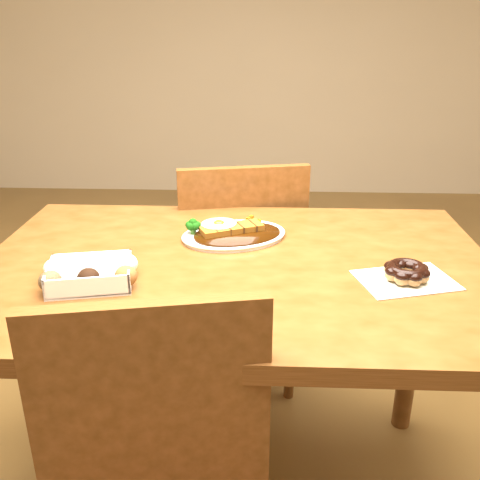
{
  "coord_description": "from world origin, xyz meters",
  "views": [
    {
      "loc": [
        0.06,
        -1.13,
        1.27
      ],
      "look_at": [
        0.01,
        -0.01,
        0.81
      ],
      "focal_mm": 40.0,
      "sensor_mm": 36.0,
      "label": 1
    }
  ],
  "objects_px": {
    "table": "(237,300)",
    "chair_far": "(238,269)",
    "katsu_curry_plate": "(232,233)",
    "pon_de_ring": "(406,272)",
    "donut_box": "(90,273)"
  },
  "relations": [
    {
      "from": "table",
      "to": "chair_far",
      "type": "height_order",
      "value": "chair_far"
    },
    {
      "from": "katsu_curry_plate",
      "to": "pon_de_ring",
      "type": "distance_m",
      "value": 0.45
    },
    {
      "from": "chair_far",
      "to": "katsu_curry_plate",
      "type": "relative_size",
      "value": 2.75
    },
    {
      "from": "table",
      "to": "donut_box",
      "type": "distance_m",
      "value": 0.35
    },
    {
      "from": "table",
      "to": "katsu_curry_plate",
      "type": "height_order",
      "value": "katsu_curry_plate"
    },
    {
      "from": "chair_far",
      "to": "pon_de_ring",
      "type": "distance_m",
      "value": 0.79
    },
    {
      "from": "chair_far",
      "to": "donut_box",
      "type": "relative_size",
      "value": 4.16
    },
    {
      "from": "donut_box",
      "to": "table",
      "type": "bearing_deg",
      "value": 21.77
    },
    {
      "from": "chair_far",
      "to": "donut_box",
      "type": "distance_m",
      "value": 0.78
    },
    {
      "from": "table",
      "to": "pon_de_ring",
      "type": "height_order",
      "value": "pon_de_ring"
    },
    {
      "from": "table",
      "to": "chair_far",
      "type": "bearing_deg",
      "value": 92.48
    },
    {
      "from": "katsu_curry_plate",
      "to": "pon_de_ring",
      "type": "xyz_separation_m",
      "value": [
        0.39,
        -0.23,
        0.01
      ]
    },
    {
      "from": "donut_box",
      "to": "pon_de_ring",
      "type": "xyz_separation_m",
      "value": [
        0.68,
        0.04,
        -0.0
      ]
    },
    {
      "from": "table",
      "to": "chair_far",
      "type": "xyz_separation_m",
      "value": [
        -0.02,
        0.54,
        -0.17
      ]
    },
    {
      "from": "table",
      "to": "donut_box",
      "type": "bearing_deg",
      "value": -158.23
    }
  ]
}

